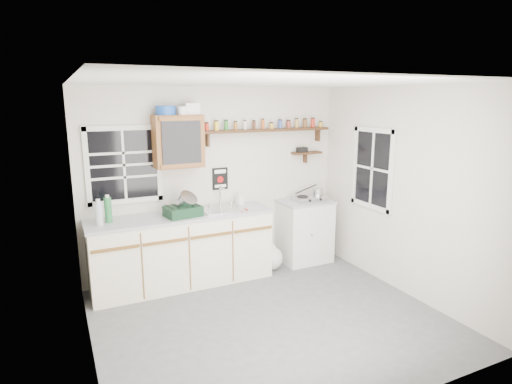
% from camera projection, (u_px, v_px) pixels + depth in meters
% --- Properties ---
extents(room, '(3.64, 3.24, 2.54)m').
position_uv_depth(room, '(271.00, 207.00, 4.39)').
color(room, '#4D4C4F').
rests_on(room, ground).
extents(main_cabinet, '(2.31, 0.63, 0.92)m').
position_uv_depth(main_cabinet, '(183.00, 249.00, 5.46)').
color(main_cabinet, beige).
rests_on(main_cabinet, floor).
extents(right_cabinet, '(0.73, 0.57, 0.91)m').
position_uv_depth(right_cabinet, '(304.00, 230.00, 6.25)').
color(right_cabinet, silver).
rests_on(right_cabinet, floor).
extents(sink, '(0.52, 0.44, 0.29)m').
position_uv_depth(sink, '(221.00, 209.00, 5.59)').
color(sink, '#B6B6BB').
rests_on(sink, main_cabinet).
extents(upper_cabinet, '(0.60, 0.32, 0.65)m').
position_uv_depth(upper_cabinet, '(178.00, 141.00, 5.31)').
color(upper_cabinet, brown).
rests_on(upper_cabinet, wall_back).
extents(upper_cabinet_clutter, '(0.54, 0.24, 0.14)m').
position_uv_depth(upper_cabinet_clutter, '(176.00, 110.00, 5.22)').
color(upper_cabinet_clutter, '#1948A8').
rests_on(upper_cabinet_clutter, upper_cabinet).
extents(spice_shelf, '(1.91, 0.18, 0.35)m').
position_uv_depth(spice_shelf, '(267.00, 129.00, 5.88)').
color(spice_shelf, black).
rests_on(spice_shelf, wall_back).
extents(secondary_shelf, '(0.45, 0.16, 0.24)m').
position_uv_depth(secondary_shelf, '(305.00, 152.00, 6.23)').
color(secondary_shelf, black).
rests_on(secondary_shelf, wall_back).
extents(warning_sign, '(0.22, 0.02, 0.30)m').
position_uv_depth(warning_sign, '(220.00, 179.00, 5.80)').
color(warning_sign, black).
rests_on(warning_sign, wall_back).
extents(window_back, '(0.93, 0.03, 0.98)m').
position_uv_depth(window_back, '(124.00, 165.00, 5.22)').
color(window_back, black).
rests_on(window_back, wall_back).
extents(window_right, '(0.03, 0.78, 1.08)m').
position_uv_depth(window_right, '(373.00, 169.00, 5.58)').
color(window_right, black).
rests_on(window_right, wall_back).
extents(water_bottles, '(0.19, 0.16, 0.33)m').
position_uv_depth(water_bottles, '(104.00, 211.00, 4.95)').
color(water_bottles, '#A9B9C6').
rests_on(water_bottles, main_cabinet).
extents(dish_rack, '(0.46, 0.37, 0.32)m').
position_uv_depth(dish_rack, '(184.00, 208.00, 5.28)').
color(dish_rack, black).
rests_on(dish_rack, main_cabinet).
extents(soap_bottle, '(0.10, 0.11, 0.18)m').
position_uv_depth(soap_bottle, '(240.00, 199.00, 5.83)').
color(soap_bottle, silver).
rests_on(soap_bottle, main_cabinet).
extents(rag, '(0.16, 0.15, 0.02)m').
position_uv_depth(rag, '(242.00, 210.00, 5.54)').
color(rag, maroon).
rests_on(rag, main_cabinet).
extents(hotplate, '(0.51, 0.27, 0.07)m').
position_uv_depth(hotplate, '(310.00, 198.00, 6.16)').
color(hotplate, '#B6B6BB').
rests_on(hotplate, right_cabinet).
extents(saucepan, '(0.37, 0.24, 0.16)m').
position_uv_depth(saucepan, '(317.00, 192.00, 6.20)').
color(saucepan, '#B6B6BB').
rests_on(saucepan, hotplate).
extents(trash_bag, '(0.36, 0.32, 0.41)m').
position_uv_depth(trash_bag, '(272.00, 258.00, 5.94)').
color(trash_bag, silver).
rests_on(trash_bag, floor).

